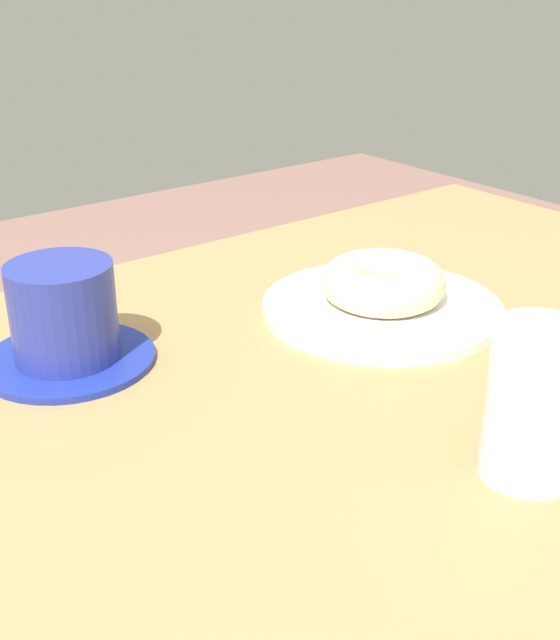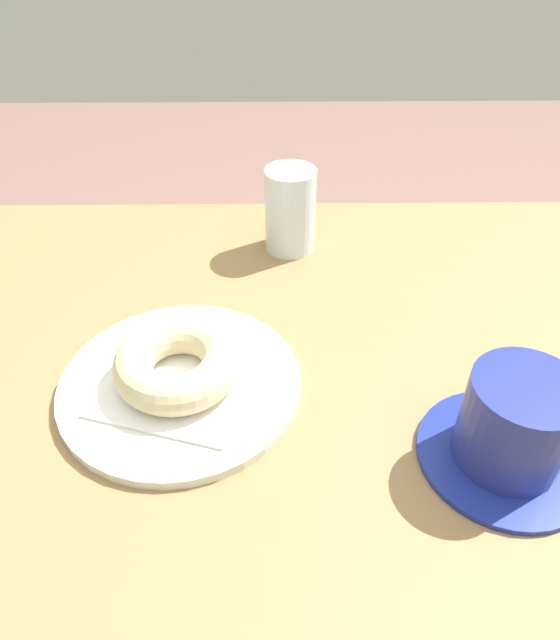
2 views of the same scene
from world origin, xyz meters
name	(u,v)px [view 2 (image 2 of 2)]	position (x,y,z in m)	size (l,w,h in m)	color
table	(395,413)	(0.00, 0.00, 0.67)	(1.29, 0.64, 0.76)	olive
plate_sugar_ring	(181,384)	(-0.22, -0.05, 0.77)	(0.23, 0.23, 0.01)	silver
napkin_sugar_ring	(180,379)	(-0.22, -0.05, 0.77)	(0.13, 0.13, 0.00)	white
donut_sugar_ring	(178,364)	(-0.22, -0.05, 0.79)	(0.12, 0.12, 0.04)	beige
water_glass	(290,210)	(-0.11, 0.20, 0.81)	(0.06, 0.06, 0.11)	silver
coffee_cup	(514,426)	(0.06, -0.13, 0.80)	(0.14, 0.14, 0.09)	navy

